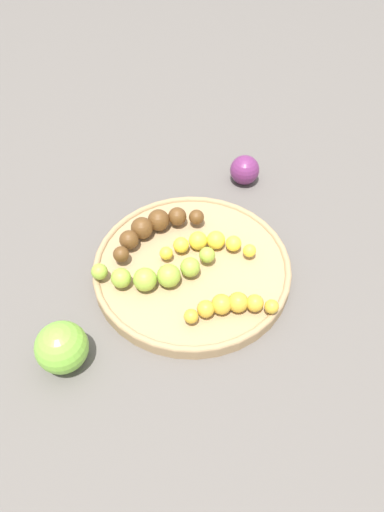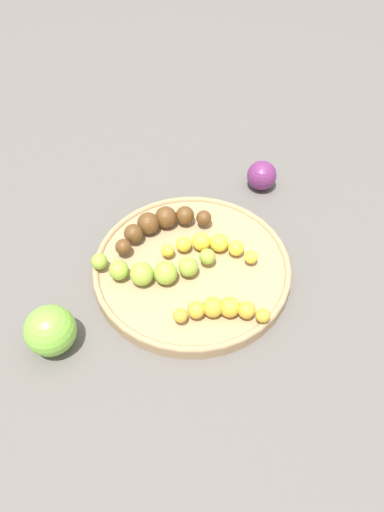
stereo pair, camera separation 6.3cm
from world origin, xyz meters
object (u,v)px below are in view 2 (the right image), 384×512
banana_yellow (210,245)px  banana_spotted (221,309)px  apple_green (50,330)px  plum_purple (262,176)px  banana_overripe (159,224)px  banana_green (154,269)px  fruit_bowl (192,267)px

banana_yellow → banana_spotted: bearing=-168.0°
banana_yellow → apple_green: bearing=131.1°
banana_yellow → plum_purple: size_ratio=2.37×
banana_overripe → plum_purple: (-0.05, -0.21, -0.01)m
banana_yellow → banana_overripe: banana_overripe is taller
banana_yellow → banana_spotted: 0.12m
banana_spotted → banana_green: bearing=54.7°
banana_yellow → apple_green: apple_green is taller
banana_spotted → apple_green: size_ratio=1.54×
fruit_bowl → apple_green: size_ratio=4.36×
banana_overripe → banana_green: same height
fruit_bowl → banana_yellow: banana_yellow is taller
fruit_bowl → banana_overripe: banana_overripe is taller
banana_overripe → banana_green: (-0.06, 0.07, -0.00)m
plum_purple → banana_green: bearing=90.5°
banana_yellow → fruit_bowl: bearing=139.2°
banana_spotted → banana_overripe: bearing=29.8°
banana_overripe → plum_purple: size_ratio=2.86×
apple_green → fruit_bowl: bearing=-106.6°
fruit_bowl → plum_purple: (0.03, -0.23, 0.01)m
fruit_bowl → plum_purple: bearing=-82.5°
banana_spotted → fruit_bowl: bearing=23.6°
banana_overripe → plum_purple: banana_overripe is taller
banana_green → banana_overripe: bearing=174.3°
fruit_bowl → banana_yellow: bearing=-97.2°
banana_yellow → plum_purple: (0.03, -0.19, -0.01)m
banana_yellow → apple_green: 0.26m
fruit_bowl → banana_overripe: (0.08, -0.02, 0.02)m
banana_spotted → apple_green: 0.23m
banana_green → plum_purple: (0.00, -0.28, -0.01)m
banana_green → apple_green: 0.16m
banana_overripe → plum_purple: bearing=-80.3°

